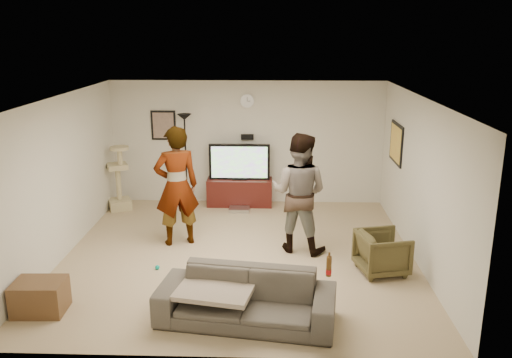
{
  "coord_description": "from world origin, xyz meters",
  "views": [
    {
      "loc": [
        0.54,
        -7.78,
        3.45
      ],
      "look_at": [
        0.26,
        0.2,
        1.2
      ],
      "focal_mm": 37.14,
      "sensor_mm": 36.0,
      "label": 1
    }
  ],
  "objects_px": {
    "tv_stand": "(240,192)",
    "person_left": "(177,186)",
    "floor_lamp": "(186,160)",
    "cat_tree": "(118,178)",
    "beer_bottle": "(329,266)",
    "person_right": "(299,193)",
    "side_table": "(40,297)",
    "tv": "(239,162)",
    "armchair": "(382,253)",
    "sofa": "(246,298)"
  },
  "relations": [
    {
      "from": "tv_stand",
      "to": "armchair",
      "type": "relative_size",
      "value": 1.91
    },
    {
      "from": "side_table",
      "to": "floor_lamp",
      "type": "bearing_deg",
      "value": 75.24
    },
    {
      "from": "person_left",
      "to": "beer_bottle",
      "type": "xyz_separation_m",
      "value": [
        2.25,
        -2.45,
        -0.24
      ]
    },
    {
      "from": "beer_bottle",
      "to": "person_right",
      "type": "bearing_deg",
      "value": 96.66
    },
    {
      "from": "beer_bottle",
      "to": "side_table",
      "type": "bearing_deg",
      "value": 177.77
    },
    {
      "from": "person_right",
      "to": "armchair",
      "type": "distance_m",
      "value": 1.59
    },
    {
      "from": "person_right",
      "to": "floor_lamp",
      "type": "bearing_deg",
      "value": -26.23
    },
    {
      "from": "tv_stand",
      "to": "armchair",
      "type": "xyz_separation_m",
      "value": [
        2.29,
        -3.06,
        0.04
      ]
    },
    {
      "from": "floor_lamp",
      "to": "cat_tree",
      "type": "relative_size",
      "value": 1.43
    },
    {
      "from": "tv_stand",
      "to": "person_left",
      "type": "bearing_deg",
      "value": -113.6
    },
    {
      "from": "tv",
      "to": "armchair",
      "type": "distance_m",
      "value": 3.87
    },
    {
      "from": "floor_lamp",
      "to": "side_table",
      "type": "distance_m",
      "value": 4.61
    },
    {
      "from": "armchair",
      "to": "beer_bottle",
      "type": "bearing_deg",
      "value": 133.93
    },
    {
      "from": "floor_lamp",
      "to": "sofa",
      "type": "xyz_separation_m",
      "value": [
        1.45,
        -4.55,
        -0.61
      ]
    },
    {
      "from": "tv_stand",
      "to": "side_table",
      "type": "distance_m",
      "value": 4.91
    },
    {
      "from": "tv_stand",
      "to": "armchair",
      "type": "bearing_deg",
      "value": -53.21
    },
    {
      "from": "person_left",
      "to": "sofa",
      "type": "relative_size",
      "value": 0.93
    },
    {
      "from": "cat_tree",
      "to": "armchair",
      "type": "relative_size",
      "value": 1.89
    },
    {
      "from": "tv_stand",
      "to": "tv",
      "type": "height_order",
      "value": "tv"
    },
    {
      "from": "person_left",
      "to": "person_right",
      "type": "xyz_separation_m",
      "value": [
        1.99,
        -0.2,
        -0.03
      ]
    },
    {
      "from": "sofa",
      "to": "beer_bottle",
      "type": "distance_m",
      "value": 1.08
    },
    {
      "from": "cat_tree",
      "to": "sofa",
      "type": "bearing_deg",
      "value": -56.58
    },
    {
      "from": "tv_stand",
      "to": "person_right",
      "type": "bearing_deg",
      "value": -64.12
    },
    {
      "from": "person_right",
      "to": "beer_bottle",
      "type": "distance_m",
      "value": 2.28
    },
    {
      "from": "tv",
      "to": "armchair",
      "type": "bearing_deg",
      "value": -53.21
    },
    {
      "from": "sofa",
      "to": "armchair",
      "type": "xyz_separation_m",
      "value": [
        1.93,
        1.44,
        -0.0
      ]
    },
    {
      "from": "cat_tree",
      "to": "person_left",
      "type": "relative_size",
      "value": 0.65
    },
    {
      "from": "armchair",
      "to": "tv_stand",
      "type": "bearing_deg",
      "value": 23.78
    },
    {
      "from": "beer_bottle",
      "to": "side_table",
      "type": "distance_m",
      "value": 3.65
    },
    {
      "from": "cat_tree",
      "to": "armchair",
      "type": "distance_m",
      "value": 5.42
    },
    {
      "from": "floor_lamp",
      "to": "beer_bottle",
      "type": "xyz_separation_m",
      "value": [
        2.44,
        -4.55,
        -0.18
      ]
    },
    {
      "from": "tv_stand",
      "to": "sofa",
      "type": "relative_size",
      "value": 0.61
    },
    {
      "from": "person_right",
      "to": "side_table",
      "type": "distance_m",
      "value": 4.02
    },
    {
      "from": "cat_tree",
      "to": "person_right",
      "type": "distance_m",
      "value": 3.97
    },
    {
      "from": "armchair",
      "to": "side_table",
      "type": "bearing_deg",
      "value": 92.95
    },
    {
      "from": "floor_lamp",
      "to": "armchair",
      "type": "bearing_deg",
      "value": -42.62
    },
    {
      "from": "tv_stand",
      "to": "person_left",
      "type": "height_order",
      "value": "person_left"
    },
    {
      "from": "beer_bottle",
      "to": "cat_tree",
      "type": "bearing_deg",
      "value": 131.91
    },
    {
      "from": "beer_bottle",
      "to": "side_table",
      "type": "height_order",
      "value": "beer_bottle"
    },
    {
      "from": "person_right",
      "to": "side_table",
      "type": "relative_size",
      "value": 3.07
    },
    {
      "from": "tv_stand",
      "to": "floor_lamp",
      "type": "bearing_deg",
      "value": 177.63
    },
    {
      "from": "cat_tree",
      "to": "side_table",
      "type": "relative_size",
      "value": 2.07
    },
    {
      "from": "sofa",
      "to": "side_table",
      "type": "distance_m",
      "value": 2.62
    },
    {
      "from": "sofa",
      "to": "tv",
      "type": "bearing_deg",
      "value": 102.96
    },
    {
      "from": "tv",
      "to": "person_right",
      "type": "xyz_separation_m",
      "value": [
        1.09,
        -2.25,
        0.06
      ]
    },
    {
      "from": "cat_tree",
      "to": "armchair",
      "type": "xyz_separation_m",
      "value": [
        4.67,
        -2.72,
        -0.34
      ]
    },
    {
      "from": "tv",
      "to": "sofa",
      "type": "distance_m",
      "value": 4.56
    },
    {
      "from": "beer_bottle",
      "to": "armchair",
      "type": "height_order",
      "value": "beer_bottle"
    },
    {
      "from": "tv",
      "to": "side_table",
      "type": "distance_m",
      "value": 4.96
    },
    {
      "from": "tv",
      "to": "sofa",
      "type": "height_order",
      "value": "tv"
    }
  ]
}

